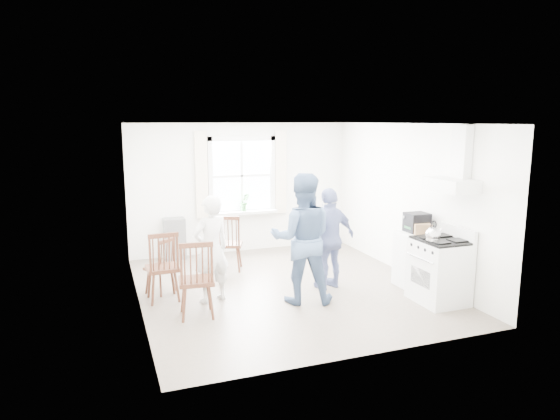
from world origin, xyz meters
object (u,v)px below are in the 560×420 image
object	(u,v)px
low_cabinet	(415,260)
windsor_chair_a	(163,259)
windsor_chair_b	(197,272)
person_left	(211,249)
person_mid	(302,238)
windsor_chair_c	(164,260)
gas_stove	(439,270)
stereo_stack	(417,222)
person_right	(330,239)

from	to	relation	value
low_cabinet	windsor_chair_a	bearing A→B (deg)	170.31
windsor_chair_b	person_left	size ratio (longest dim) A/B	0.69
windsor_chair_a	low_cabinet	bearing A→B (deg)	-9.69
person_mid	windsor_chair_c	bearing A→B (deg)	-10.73
gas_stove	windsor_chair_a	bearing A→B (deg)	160.31
person_left	person_mid	xyz separation A→B (m)	(1.25, -0.46, 0.16)
gas_stove	windsor_chair_a	world-z (taller)	gas_stove
gas_stove	person_mid	size ratio (longest dim) A/B	0.59
windsor_chair_a	windsor_chair_c	xyz separation A→B (m)	(0.06, 0.40, -0.12)
gas_stove	stereo_stack	world-z (taller)	stereo_stack
windsor_chair_c	windsor_chair_a	bearing A→B (deg)	-97.95
windsor_chair_c	person_mid	xyz separation A→B (m)	(1.86, -1.05, 0.42)
low_cabinet	person_mid	distance (m)	2.02
windsor_chair_a	windsor_chair_b	distance (m)	0.86
low_cabinet	stereo_stack	size ratio (longest dim) A/B	2.58
stereo_stack	person_right	distance (m)	1.41
gas_stove	windsor_chair_a	distance (m)	4.04
person_mid	low_cabinet	bearing A→B (deg)	-161.70
low_cabinet	person_left	size ratio (longest dim) A/B	0.57
windsor_chair_b	windsor_chair_a	bearing A→B (deg)	112.86
gas_stove	stereo_stack	size ratio (longest dim) A/B	3.22
stereo_stack	windsor_chair_a	world-z (taller)	stereo_stack
windsor_chair_c	person_right	distance (m)	2.60
stereo_stack	windsor_chair_c	distance (m)	4.01
windsor_chair_b	gas_stove	bearing A→B (deg)	-9.28
gas_stove	low_cabinet	bearing A→B (deg)	84.32
windsor_chair_b	person_mid	size ratio (longest dim) A/B	0.57
person_right	windsor_chair_b	bearing A→B (deg)	0.45
windsor_chair_b	stereo_stack	bearing A→B (deg)	2.58
windsor_chair_b	low_cabinet	bearing A→B (deg)	2.15
low_cabinet	stereo_stack	bearing A→B (deg)	54.20
stereo_stack	windsor_chair_b	xyz separation A→B (m)	(-3.56, -0.16, -0.38)
windsor_chair_c	low_cabinet	bearing A→B (deg)	-15.53
windsor_chair_b	windsor_chair_c	xyz separation A→B (m)	(-0.28, 1.19, -0.13)
stereo_stack	person_right	world-z (taller)	person_right
windsor_chair_a	windsor_chair_c	distance (m)	0.42
stereo_stack	person_left	distance (m)	3.27
person_mid	windsor_chair_b	bearing A→B (deg)	23.96
gas_stove	person_right	xyz separation A→B (m)	(-1.24, 1.13, 0.32)
windsor_chair_c	stereo_stack	bearing A→B (deg)	-15.07
person_left	person_right	xyz separation A→B (m)	(1.90, -0.04, 0.01)
windsor_chair_c	person_left	xyz separation A→B (m)	(0.61, -0.59, 0.26)
windsor_chair_a	stereo_stack	bearing A→B (deg)	-9.25
stereo_stack	person_right	size ratio (longest dim) A/B	0.22
gas_stove	person_mid	distance (m)	2.07
windsor_chair_c	person_mid	world-z (taller)	person_mid
low_cabinet	windsor_chair_b	world-z (taller)	windsor_chair_b
gas_stove	person_left	bearing A→B (deg)	159.45
person_mid	gas_stove	bearing A→B (deg)	178.01
stereo_stack	windsor_chair_a	bearing A→B (deg)	170.75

